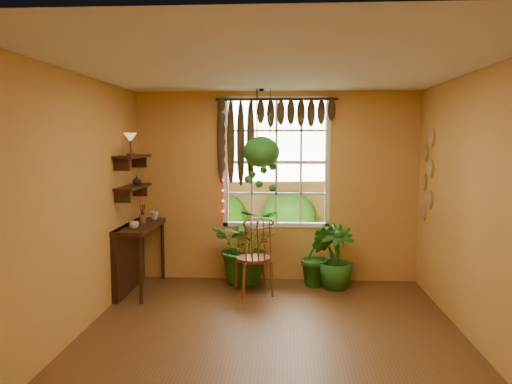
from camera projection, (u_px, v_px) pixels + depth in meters
The scene contains 23 objects.
floor at pixel (271, 341), 5.03m from camera, with size 4.50×4.50×0.00m, color brown.
ceiling at pixel (272, 68), 4.75m from camera, with size 4.50×4.50×0.00m, color white.
wall_back at pixel (276, 187), 7.12m from camera, with size 4.00×4.00×0.00m, color #CF8646.
wall_left at pixel (73, 207), 5.01m from camera, with size 4.50×4.50×0.00m, color #CF8646.
wall_right at pixel (481, 210), 4.77m from camera, with size 4.50×4.50×0.00m, color #CF8646.
window at pixel (276, 162), 7.12m from camera, with size 1.52×0.10×1.86m.
valance_vine at pixel (270, 121), 6.94m from camera, with size 1.70×0.12×1.10m.
string_lights at pixel (223, 159), 7.06m from camera, with size 0.03×0.03×1.54m, color #FF2633, non-canonical shape.
wall_plates at pixel (427, 176), 6.52m from camera, with size 0.04×0.32×1.10m, color beige, non-canonical shape.
counter_ledge at pixel (133, 250), 6.67m from camera, with size 0.40×1.20×0.90m.
shelf_lower at pixel (133, 187), 6.58m from camera, with size 0.25×0.90×0.04m, color #34180E.
shelf_upper at pixel (133, 157), 6.54m from camera, with size 0.25×0.90×0.04m, color #34180E.
backyard at pixel (290, 171), 11.70m from camera, with size 14.00×10.00×12.00m.
windsor_chair at pixel (255, 268), 6.51m from camera, with size 0.57×0.59×1.20m.
potted_plant_left at pixel (247, 245), 7.02m from camera, with size 0.97×0.84×1.08m, color #165115.
potted_plant_mid at pixel (318, 256), 6.88m from camera, with size 0.47×0.38×0.86m, color #165115.
potted_plant_right at pixel (336, 257), 6.78m from camera, with size 0.49×0.49×0.87m, color #165115.
hanging_basket at pixel (261, 153), 6.72m from camera, with size 0.49×0.49×1.39m.
cup_a at pixel (134, 225), 6.31m from camera, with size 0.12×0.12×0.09m, color silver.
cup_b at pixel (154, 215), 7.05m from camera, with size 0.12×0.12×0.11m, color beige.
brush_jar at pixel (143, 214), 6.76m from camera, with size 0.09×0.09×0.31m.
shelf_vase at pixel (137, 180), 6.71m from camera, with size 0.12×0.12×0.12m, color #B2AD99.
tiffany_lamp at pixel (130, 139), 6.39m from camera, with size 0.17×0.17×0.29m.
Camera 1 is at (0.14, -4.84, 2.02)m, focal length 35.00 mm.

